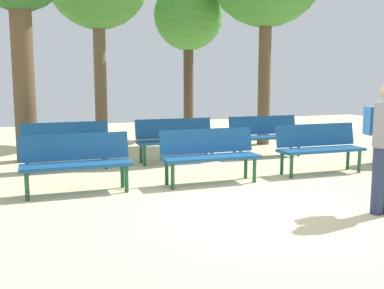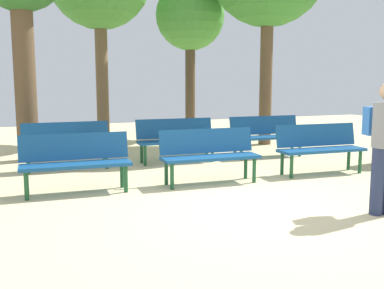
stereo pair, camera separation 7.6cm
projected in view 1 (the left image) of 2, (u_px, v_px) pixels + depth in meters
name	position (u px, v px, depth m)	size (l,w,h in m)	color
ground_plane	(254.00, 208.00, 6.01)	(24.00, 24.00, 0.00)	beige
bench_r0_c0	(76.00, 159.00, 6.73)	(1.62, 0.55, 0.87)	navy
bench_r0_c1	(209.00, 152.00, 7.38)	(1.62, 0.55, 0.87)	navy
bench_r0_c2	(319.00, 145.00, 8.16)	(1.62, 0.57, 0.87)	navy
bench_r1_c0	(66.00, 143.00, 8.48)	(1.61, 0.51, 0.87)	navy
bench_r1_c1	(175.00, 137.00, 9.23)	(1.62, 0.57, 0.87)	navy
bench_r1_c2	(265.00, 133.00, 9.89)	(1.62, 0.56, 0.87)	navy
tree_1	(188.00, 18.00, 12.79)	(1.94, 1.94, 4.41)	#4C3A28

